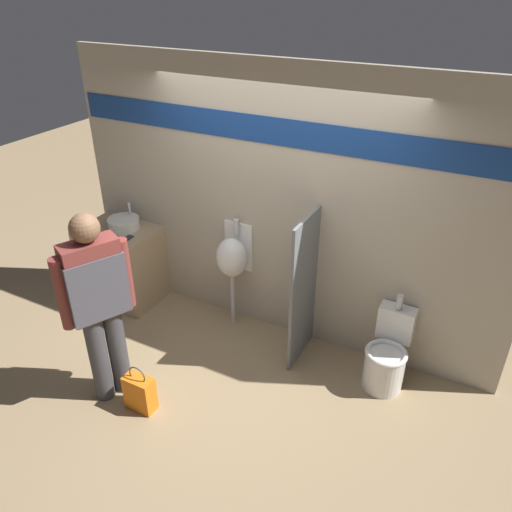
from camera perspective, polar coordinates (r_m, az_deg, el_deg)
The scene contains 10 objects.
ground_plane at distance 5.03m, azimuth -0.92°, elevation -11.30°, with size 16.00×16.00×0.00m, color #997F5B.
display_wall at distance 4.74m, azimuth 2.42°, elevation 5.57°, with size 4.43×0.07×2.70m.
sink_counter at distance 5.83m, azimuth -15.03°, elevation -0.86°, with size 0.82×0.61×0.87m.
sink_basin at distance 5.61m, azimuth -14.88°, elevation 3.64°, with size 0.34×0.34×0.26m.
cell_phone at distance 5.39m, azimuth -14.50°, elevation 1.95°, with size 0.07×0.14×0.01m.
divider_near_counter at distance 4.64m, azimuth 5.44°, elevation -3.91°, with size 0.03×0.58×1.49m.
urinal_near_counter at distance 5.03m, azimuth -2.73°, elevation -0.16°, with size 0.33×0.31×1.18m.
toilet at distance 4.73m, azimuth 14.73°, elevation -11.09°, with size 0.37×0.54×0.85m.
person_in_vest at distance 4.22m, azimuth -17.65°, elevation -4.54°, with size 0.41×0.56×1.76m.
shopping_bag at distance 4.54m, azimuth -13.13°, elevation -14.95°, with size 0.26×0.14×0.46m.
Camera 1 is at (1.83, -3.32, 3.31)m, focal length 35.00 mm.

